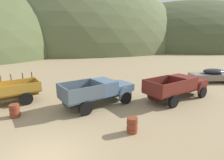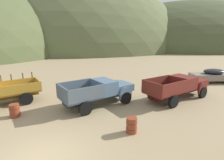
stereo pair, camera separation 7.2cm
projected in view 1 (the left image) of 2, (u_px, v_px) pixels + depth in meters
name	position (u px, v px, depth m)	size (l,w,h in m)	color
hill_distant	(85.00, 48.00, 80.20)	(89.87, 79.04, 54.47)	#56603D
hill_far_right	(190.00, 47.00, 89.77)	(107.17, 78.82, 42.29)	#424C2D
truck_chalk_blue	(103.00, 91.00, 13.62)	(6.09, 3.88, 1.91)	#262D39
truck_oxblood	(181.00, 86.00, 14.92)	(6.71, 3.76, 1.91)	black
car_primer_gray	(210.00, 75.00, 20.09)	(5.06, 2.87, 1.57)	slate
oil_drum_by_truck	(132.00, 125.00, 9.57)	(0.63, 0.63, 0.88)	brown
oil_drum_foreground	(15.00, 111.00, 11.43)	(0.66, 0.66, 0.87)	brown
bush_near_barrel	(161.00, 83.00, 18.91)	(1.07, 0.88, 0.86)	#5B8E42
bush_front_right	(117.00, 85.00, 18.01)	(1.14, 1.20, 1.08)	#3D702D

